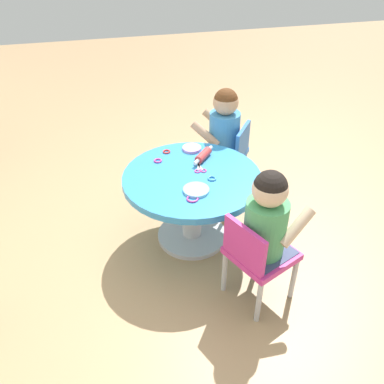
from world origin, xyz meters
name	(u,v)px	position (x,y,z in m)	size (l,w,h in m)	color
ground_plane	(192,237)	(0.00, 0.00, 0.00)	(10.00, 10.00, 0.00)	tan
craft_table	(192,193)	(0.00, 0.00, 0.35)	(0.81, 0.81, 0.47)	silver
child_chair_left	(257,255)	(-0.55, -0.20, 0.31)	(0.39, 0.39, 0.54)	#B7B7BC
seated_child_left	(267,217)	(-0.54, -0.24, 0.53)	(0.38, 0.42, 0.51)	#3F4772
child_chair_right	(228,155)	(0.45, -0.38, 0.31)	(0.42, 0.42, 0.54)	#B7B7BC
seated_child_right	(224,125)	(0.48, -0.34, 0.53)	(0.42, 0.44, 0.51)	#3F4772
rolling_pin	(203,155)	(0.17, -0.11, 0.50)	(0.19, 0.17, 0.05)	#D83F3F
craft_scissors	(200,169)	(0.06, -0.06, 0.48)	(0.14, 0.08, 0.01)	silver
playdough_blob_0	(192,148)	(0.30, -0.07, 0.48)	(0.12, 0.12, 0.02)	#CC99E5
playdough_blob_1	(196,190)	(-0.16, 0.02, 0.48)	(0.15, 0.15, 0.02)	#8CCCF2
cookie_cutter_0	(166,152)	(0.30, 0.09, 0.48)	(0.05, 0.05, 0.01)	red
cookie_cutter_1	(192,199)	(-0.23, 0.06, 0.48)	(0.07, 0.07, 0.01)	#D83FA5
cookie_cutter_2	(158,161)	(0.21, 0.16, 0.48)	(0.05, 0.05, 0.01)	#D83FA5
cookie_cutter_3	(212,178)	(-0.07, -0.10, 0.48)	(0.05, 0.05, 0.01)	#3F99D8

